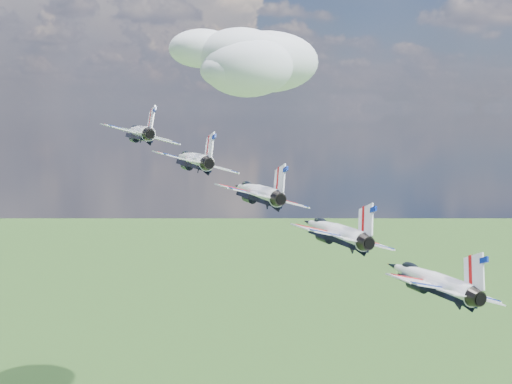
{
  "coord_description": "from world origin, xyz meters",
  "views": [
    {
      "loc": [
        -11.26,
        -87.92,
        153.76
      ],
      "look_at": [
        -8.95,
        -8.87,
        144.45
      ],
      "focal_mm": 50.0,
      "sensor_mm": 36.0,
      "label": 1
    }
  ],
  "objects_px": {
    "jet_3": "(333,231)",
    "jet_2": "(256,192)",
    "jet_4": "(429,280)",
    "jet_0": "(138,132)",
    "jet_1": "(192,160)"
  },
  "relations": [
    {
      "from": "jet_1",
      "to": "jet_2",
      "type": "xyz_separation_m",
      "value": [
        7.61,
        -8.24,
        -3.06
      ]
    },
    {
      "from": "jet_4",
      "to": "jet_0",
      "type": "bearing_deg",
      "value": 113.4
    },
    {
      "from": "jet_2",
      "to": "jet_3",
      "type": "relative_size",
      "value": 1.0
    },
    {
      "from": "jet_3",
      "to": "jet_2",
      "type": "bearing_deg",
      "value": 113.4
    },
    {
      "from": "jet_2",
      "to": "jet_3",
      "type": "distance_m",
      "value": 11.63
    },
    {
      "from": "jet_1",
      "to": "jet_3",
      "type": "bearing_deg",
      "value": -66.6
    },
    {
      "from": "jet_0",
      "to": "jet_2",
      "type": "relative_size",
      "value": 1.0
    },
    {
      "from": "jet_3",
      "to": "jet_0",
      "type": "bearing_deg",
      "value": 113.4
    },
    {
      "from": "jet_1",
      "to": "jet_3",
      "type": "height_order",
      "value": "jet_1"
    },
    {
      "from": "jet_3",
      "to": "jet_4",
      "type": "distance_m",
      "value": 11.63
    },
    {
      "from": "jet_0",
      "to": "jet_1",
      "type": "relative_size",
      "value": 1.0
    },
    {
      "from": "jet_0",
      "to": "jet_1",
      "type": "height_order",
      "value": "jet_0"
    },
    {
      "from": "jet_3",
      "to": "jet_4",
      "type": "relative_size",
      "value": 1.0
    },
    {
      "from": "jet_0",
      "to": "jet_2",
      "type": "distance_m",
      "value": 23.25
    },
    {
      "from": "jet_1",
      "to": "jet_4",
      "type": "distance_m",
      "value": 34.88
    }
  ]
}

